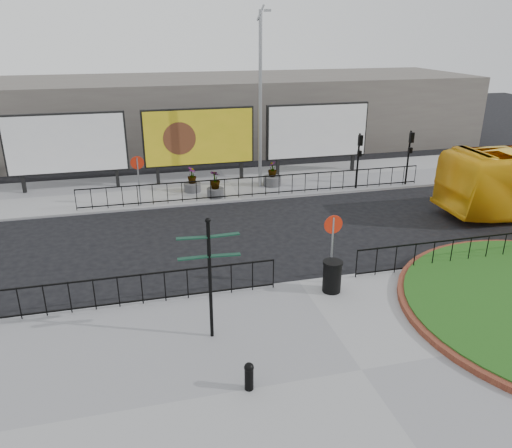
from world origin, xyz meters
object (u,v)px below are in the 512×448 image
object	(u,v)px
fingerpost_sign	(210,267)
litter_bin	(332,276)
billboard_mid	(199,137)
planter_c	(272,177)
bollard	(249,375)
planter_a	(192,183)
planter_b	(215,187)
lamp_post	(260,99)

from	to	relation	value
fingerpost_sign	litter_bin	world-z (taller)	fingerpost_sign
fingerpost_sign	billboard_mid	bearing A→B (deg)	88.19
litter_bin	planter_c	size ratio (longest dim) A/B	0.79
bollard	planter_c	bearing A→B (deg)	72.11
litter_bin	planter_c	distance (m)	12.04
planter_a	planter_c	xyz separation A→B (m)	(4.43, 0.00, -0.01)
fingerpost_sign	bollard	world-z (taller)	fingerpost_sign
planter_a	planter_b	distance (m)	1.59
lamp_post	fingerpost_sign	world-z (taller)	lamp_post
litter_bin	planter_b	bearing A→B (deg)	100.64
billboard_mid	planter_a	bearing A→B (deg)	-110.40
billboard_mid	litter_bin	size ratio (longest dim) A/B	5.71
planter_b	planter_c	distance (m)	3.61
bollard	planter_c	distance (m)	16.80
billboard_mid	lamp_post	world-z (taller)	lamp_post
planter_b	litter_bin	bearing A→B (deg)	-79.36
planter_b	planter_c	bearing A→B (deg)	19.57
litter_bin	planter_a	world-z (taller)	planter_a
fingerpost_sign	bollard	xyz separation A→B (m)	(0.50, -2.44, -1.76)
billboard_mid	planter_c	bearing A→B (deg)	-28.05
planter_c	billboard_mid	bearing A→B (deg)	151.95
bollard	planter_c	xyz separation A→B (m)	(5.16, 15.99, 0.04)
billboard_mid	lamp_post	xyz separation A→B (m)	(3.01, -1.97, 2.23)
lamp_post	litter_bin	xyz separation A→B (m)	(-0.69, -11.96, -4.16)
bollard	planter_b	world-z (taller)	planter_b
billboard_mid	litter_bin	bearing A→B (deg)	-80.54
billboard_mid	fingerpost_sign	bearing A→B (deg)	-97.19
bollard	litter_bin	distance (m)	5.53
planter_c	litter_bin	bearing A→B (deg)	-96.58
litter_bin	planter_b	distance (m)	10.94
planter_b	billboard_mid	bearing A→B (deg)	95.39
billboard_mid	fingerpost_sign	xyz separation A→B (m)	(-1.96, -15.52, -0.31)
litter_bin	planter_a	size ratio (longest dim) A/B	0.82
lamp_post	litter_bin	distance (m)	12.68
lamp_post	billboard_mid	bearing A→B (deg)	146.75
billboard_mid	planter_c	world-z (taller)	billboard_mid
bollard	planter_a	xyz separation A→B (m)	(0.73, 15.99, 0.06)
billboard_mid	planter_b	xyz separation A→B (m)	(0.30, -3.18, -1.95)
lamp_post	litter_bin	world-z (taller)	lamp_post
billboard_mid	planter_a	xyz separation A→B (m)	(-0.73, -1.97, -2.01)
planter_a	fingerpost_sign	bearing A→B (deg)	-95.16
bollard	planter_b	xyz separation A→B (m)	(1.76, 14.78, 0.12)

